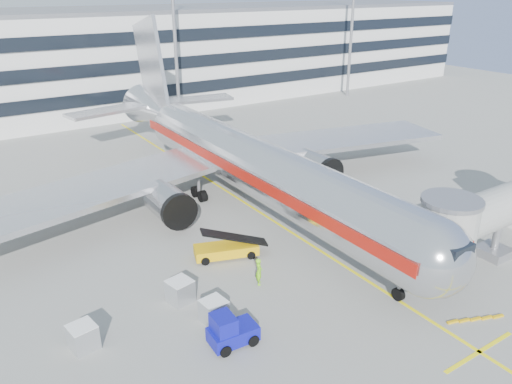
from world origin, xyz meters
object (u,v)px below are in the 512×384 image
cargo_container_left (180,291)px  ramp_worker (259,271)px  belt_loader (226,249)px  baggage_tug (230,331)px  cargo_container_front (214,311)px  main_jet (239,158)px  cargo_container_right (83,337)px

cargo_container_left → ramp_worker: bearing=-11.6°
belt_loader → baggage_tug: 10.01m
cargo_container_left → ramp_worker: ramp_worker is taller
belt_loader → cargo_container_left: size_ratio=2.99×
cargo_container_front → ramp_worker: (4.60, 1.96, 0.23)m
main_jet → cargo_container_front: 19.06m
main_jet → ramp_worker: bearing=-116.5°
baggage_tug → cargo_container_right: size_ratio=1.76×
belt_loader → cargo_container_right: size_ratio=3.16×
belt_loader → baggage_tug: bearing=-118.9°
baggage_tug → ramp_worker: 6.49m
cargo_container_front → belt_loader: bearing=54.4°
belt_loader → baggage_tug: size_ratio=1.80×
cargo_container_right → main_jet: bearing=35.4°
cargo_container_left → cargo_container_front: 3.17m
main_jet → cargo_container_right: bearing=-144.6°
main_jet → cargo_container_right: 22.95m
belt_loader → cargo_container_right: (-11.94, -4.46, 0.08)m
belt_loader → cargo_container_front: belt_loader is taller
cargo_container_left → cargo_container_front: bearing=-75.2°
ramp_worker → main_jet: bearing=2.4°
main_jet → baggage_tug: (-11.39, -17.42, -3.33)m
cargo_container_front → ramp_worker: bearing=23.1°
baggage_tug → cargo_container_left: baggage_tug is taller
belt_loader → cargo_container_left: (-5.39, -3.34, 0.09)m
main_jet → cargo_container_left: size_ratio=29.71×
main_jet → cargo_container_left: (-11.95, -12.00, -3.46)m
cargo_container_left → cargo_container_right: cargo_container_left is taller
cargo_container_left → belt_loader: bearing=31.8°
main_jet → cargo_container_front: main_jet is taller
belt_loader → cargo_container_front: (-4.58, -6.41, 0.07)m
cargo_container_right → cargo_container_front: (7.36, -1.95, -0.01)m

